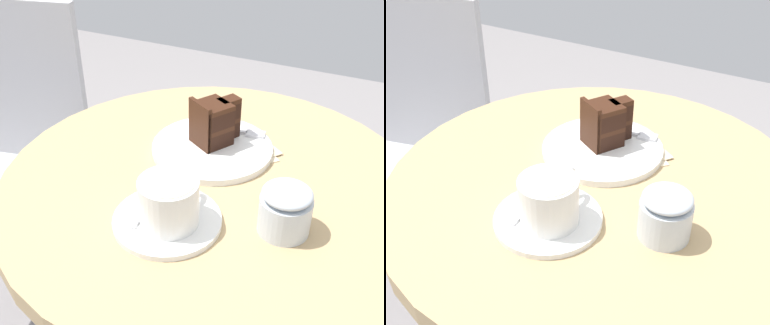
{
  "view_description": "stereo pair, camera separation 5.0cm",
  "coord_description": "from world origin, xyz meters",
  "views": [
    {
      "loc": [
        -0.59,
        -0.25,
        1.18
      ],
      "look_at": [
        -0.03,
        0.02,
        0.75
      ],
      "focal_mm": 45.0,
      "sensor_mm": 36.0,
      "label": 1
    },
    {
      "loc": [
        -0.57,
        -0.29,
        1.18
      ],
      "look_at": [
        -0.03,
        0.02,
        0.75
      ],
      "focal_mm": 45.0,
      "sensor_mm": 36.0,
      "label": 2
    }
  ],
  "objects": [
    {
      "name": "cake_slice",
      "position": [
        0.09,
        0.03,
        0.76
      ],
      "size": [
        0.09,
        0.08,
        0.08
      ],
      "rotation": [
        0.0,
        0.0,
        5.75
      ],
      "color": "black",
      "rests_on": "cake_plate"
    },
    {
      "name": "cake_plate",
      "position": [
        0.07,
        0.03,
        0.72
      ],
      "size": [
        0.21,
        0.21,
        0.01
      ],
      "color": "white",
      "rests_on": "cafe_table"
    },
    {
      "name": "cafe_chair",
      "position": [
        0.15,
        0.62,
        0.52
      ],
      "size": [
        0.46,
        0.46,
        0.87
      ],
      "rotation": [
        0.0,
        0.0,
        4.95
      ],
      "color": "#BCBCC1",
      "rests_on": "ground"
    },
    {
      "name": "sugar_pot",
      "position": [
        -0.07,
        -0.14,
        0.75
      ],
      "size": [
        0.07,
        0.07,
        0.08
      ],
      "color": "silver",
      "rests_on": "cafe_table"
    },
    {
      "name": "cafe_table",
      "position": [
        0.0,
        0.0,
        0.59
      ],
      "size": [
        0.7,
        0.7,
        0.71
      ],
      "color": "tan",
      "rests_on": "ground"
    },
    {
      "name": "fork",
      "position": [
        0.13,
        0.01,
        0.73
      ],
      "size": [
        0.04,
        0.14,
        0.0
      ],
      "rotation": [
        0.0,
        0.0,
        4.89
      ],
      "color": "silver",
      "rests_on": "cake_plate"
    },
    {
      "name": "teaspoon",
      "position": [
        -0.11,
        0.05,
        0.72
      ],
      "size": [
        0.1,
        0.02,
        0.0
      ],
      "rotation": [
        0.0,
        0.0,
        0.11
      ],
      "color": "silver",
      "rests_on": "saucer"
    },
    {
      "name": "saucer",
      "position": [
        -0.13,
        0.01,
        0.72
      ],
      "size": [
        0.16,
        0.16,
        0.01
      ],
      "color": "white",
      "rests_on": "cafe_table"
    },
    {
      "name": "coffee_cup",
      "position": [
        -0.13,
        0.01,
        0.76
      ],
      "size": [
        0.12,
        0.09,
        0.07
      ],
      "color": "white",
      "rests_on": "saucer"
    },
    {
      "name": "napkin",
      "position": [
        0.1,
        -0.0,
        0.72
      ],
      "size": [
        0.18,
        0.18,
        0.0
      ],
      "rotation": [
        0.0,
        0.0,
        5.51
      ],
      "color": "beige",
      "rests_on": "cafe_table"
    }
  ]
}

